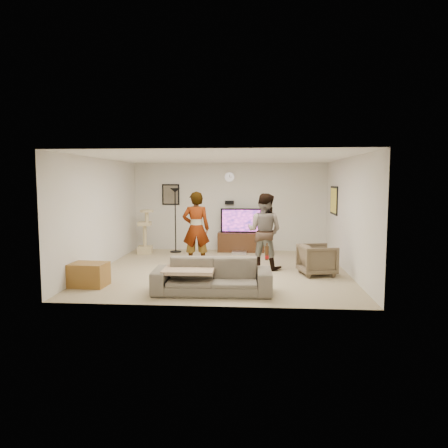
# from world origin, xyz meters

# --- Properties ---
(floor) EXTENTS (5.50, 5.50, 0.02)m
(floor) POSITION_xyz_m (0.00, 0.00, -0.01)
(floor) COLOR tan
(floor) RESTS_ON ground
(ceiling) EXTENTS (5.50, 5.50, 0.02)m
(ceiling) POSITION_xyz_m (0.00, 0.00, 2.51)
(ceiling) COLOR white
(ceiling) RESTS_ON wall_back
(wall_back) EXTENTS (5.50, 0.04, 2.50)m
(wall_back) POSITION_xyz_m (0.00, 2.75, 1.25)
(wall_back) COLOR silver
(wall_back) RESTS_ON floor
(wall_front) EXTENTS (5.50, 0.04, 2.50)m
(wall_front) POSITION_xyz_m (0.00, -2.75, 1.25)
(wall_front) COLOR silver
(wall_front) RESTS_ON floor
(wall_left) EXTENTS (0.04, 5.50, 2.50)m
(wall_left) POSITION_xyz_m (-2.75, 0.00, 1.25)
(wall_left) COLOR silver
(wall_left) RESTS_ON floor
(wall_right) EXTENTS (0.04, 5.50, 2.50)m
(wall_right) POSITION_xyz_m (2.75, 0.00, 1.25)
(wall_right) COLOR silver
(wall_right) RESTS_ON floor
(wall_clock) EXTENTS (0.26, 0.04, 0.26)m
(wall_clock) POSITION_xyz_m (0.00, 2.72, 2.10)
(wall_clock) COLOR silver
(wall_clock) RESTS_ON wall_back
(wall_speaker) EXTENTS (0.25, 0.10, 0.10)m
(wall_speaker) POSITION_xyz_m (0.00, 2.69, 1.38)
(wall_speaker) COLOR black
(wall_speaker) RESTS_ON wall_back
(picture_back) EXTENTS (0.42, 0.03, 0.52)m
(picture_back) POSITION_xyz_m (-1.70, 2.73, 1.60)
(picture_back) COLOR #5F5849
(picture_back) RESTS_ON wall_back
(picture_right) EXTENTS (0.03, 0.78, 0.62)m
(picture_right) POSITION_xyz_m (2.73, 1.60, 1.50)
(picture_right) COLOR #FBE24E
(picture_right) RESTS_ON wall_right
(tv_stand) EXTENTS (1.30, 0.45, 0.54)m
(tv_stand) POSITION_xyz_m (0.34, 2.50, 0.27)
(tv_stand) COLOR #392112
(tv_stand) RESTS_ON floor
(console_box) EXTENTS (0.40, 0.30, 0.07)m
(console_box) POSITION_xyz_m (0.31, 2.11, 0.04)
(console_box) COLOR silver
(console_box) RESTS_ON floor
(tv) EXTENTS (1.15, 0.08, 0.68)m
(tv) POSITION_xyz_m (0.34, 2.50, 0.88)
(tv) COLOR black
(tv) RESTS_ON tv_stand
(tv_screen) EXTENTS (1.06, 0.01, 0.60)m
(tv_screen) POSITION_xyz_m (0.34, 2.46, 0.88)
(tv_screen) COLOR #EB3CB3
(tv_screen) RESTS_ON tv
(floor_lamp) EXTENTS (0.32, 0.32, 1.79)m
(floor_lamp) POSITION_xyz_m (-1.48, 2.27, 0.89)
(floor_lamp) COLOR black
(floor_lamp) RESTS_ON floor
(cat_tree) EXTENTS (0.44, 0.44, 1.21)m
(cat_tree) POSITION_xyz_m (-2.29, 2.01, 0.61)
(cat_tree) COLOR tan
(cat_tree) RESTS_ON floor
(person_left) EXTENTS (0.68, 0.49, 1.75)m
(person_left) POSITION_xyz_m (-0.64, 0.48, 0.88)
(person_left) COLOR #9998A1
(person_left) RESTS_ON floor
(person_right) EXTENTS (1.02, 0.92, 1.72)m
(person_right) POSITION_xyz_m (0.95, 0.23, 0.86)
(person_right) COLOR #2A419A
(person_right) RESTS_ON floor
(sofa) EXTENTS (2.12, 0.88, 0.61)m
(sofa) POSITION_xyz_m (-0.01, -1.95, 0.31)
(sofa) COLOR #645D50
(sofa) RESTS_ON floor
(throw_blanket) EXTENTS (0.92, 0.72, 0.06)m
(throw_blanket) POSITION_xyz_m (-0.43, -1.95, 0.41)
(throw_blanket) COLOR #D0AD88
(throw_blanket) RESTS_ON sofa
(beer_bottle) EXTENTS (0.06, 0.06, 0.25)m
(beer_bottle) POSITION_xyz_m (0.96, -1.95, 0.74)
(beer_bottle) COLOR #4D2D13
(beer_bottle) RESTS_ON sofa
(armchair) EXTENTS (0.86, 0.84, 0.66)m
(armchair) POSITION_xyz_m (2.07, -0.33, 0.33)
(armchair) COLOR brown
(armchair) RESTS_ON floor
(side_table) EXTENTS (0.70, 0.54, 0.45)m
(side_table) POSITION_xyz_m (-2.40, -1.64, 0.22)
(side_table) COLOR brown
(side_table) RESTS_ON floor
(toy_ball) EXTENTS (0.06, 0.06, 0.06)m
(toy_ball) POSITION_xyz_m (-1.45, 0.12, 0.03)
(toy_ball) COLOR #088491
(toy_ball) RESTS_ON floor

